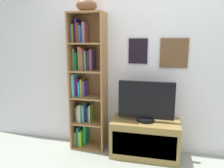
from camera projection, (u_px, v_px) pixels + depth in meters
back_wall at (145, 57)px, 2.84m from camera, size 4.80×0.08×2.53m
bookshelf at (86, 83)px, 2.95m from camera, size 0.46×0.29×1.82m
football at (87, 6)px, 2.71m from camera, size 0.30×0.26×0.15m
tv_stand at (145, 138)px, 2.81m from camera, size 0.85×0.42×0.47m
television at (146, 102)px, 2.71m from camera, size 0.69×0.22×0.51m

